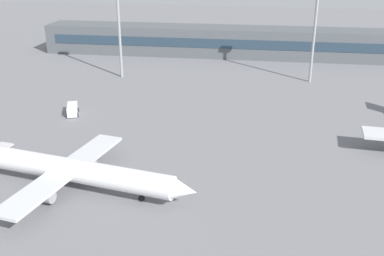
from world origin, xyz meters
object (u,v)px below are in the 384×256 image
at_px(airplane_near, 72,170).
at_px(floodlight_tower_east, 119,18).
at_px(service_van_white, 72,109).
at_px(floodlight_tower_west, 316,20).

bearing_deg(airplane_near, floodlight_tower_east, 100.50).
xyz_separation_m(service_van_white, floodlight_tower_east, (1.46, 30.12, 14.61)).
distance_m(floodlight_tower_west, floodlight_tower_east, 49.78).
bearing_deg(floodlight_tower_east, floodlight_tower_west, 3.49).
bearing_deg(floodlight_tower_east, service_van_white, -92.77).
xyz_separation_m(service_van_white, floodlight_tower_west, (51.14, 33.15, 14.67)).
bearing_deg(service_van_white, airplane_near, -67.13).
relative_size(airplane_near, floodlight_tower_east, 1.39).
distance_m(airplane_near, floodlight_tower_east, 62.26).
height_order(airplane_near, floodlight_tower_east, floodlight_tower_east).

